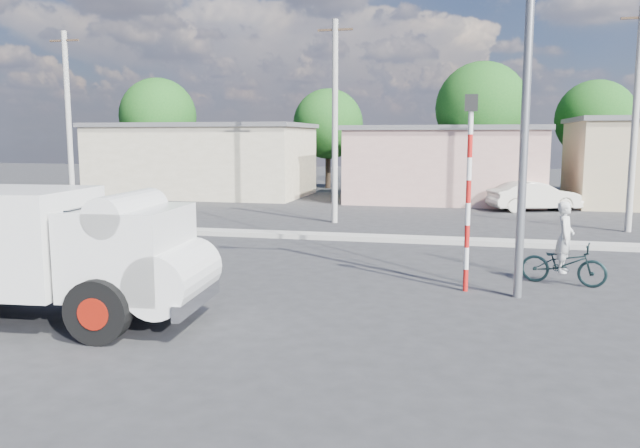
% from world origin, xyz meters
% --- Properties ---
extents(ground_plane, '(120.00, 120.00, 0.00)m').
position_xyz_m(ground_plane, '(0.00, 0.00, 0.00)').
color(ground_plane, '#272629').
rests_on(ground_plane, ground).
extents(median, '(40.00, 0.80, 0.16)m').
position_xyz_m(median, '(0.00, 8.00, 0.08)').
color(median, '#99968E').
rests_on(median, ground).
extents(truck, '(6.19, 2.80, 2.49)m').
position_xyz_m(truck, '(-4.43, -2.67, 1.38)').
color(truck, black).
rests_on(truck, ground).
extents(bicycle, '(2.02, 1.14, 1.01)m').
position_xyz_m(bicycle, '(5.43, 2.67, 0.50)').
color(bicycle, black).
rests_on(bicycle, ground).
extents(cyclist, '(0.54, 0.69, 1.66)m').
position_xyz_m(cyclist, '(5.43, 2.67, 0.83)').
color(cyclist, silver).
rests_on(cyclist, ground).
extents(car_cream, '(4.45, 2.87, 1.39)m').
position_xyz_m(car_cream, '(6.32, 18.16, 0.69)').
color(car_cream, beige).
rests_on(car_cream, ground).
extents(traffic_pole, '(0.28, 0.18, 4.36)m').
position_xyz_m(traffic_pole, '(3.20, 1.50, 2.59)').
color(traffic_pole, red).
rests_on(traffic_pole, ground).
extents(streetlight, '(2.34, 0.22, 9.00)m').
position_xyz_m(streetlight, '(4.14, 1.20, 4.96)').
color(streetlight, slate).
rests_on(streetlight, ground).
extents(building_row, '(37.80, 7.30, 4.44)m').
position_xyz_m(building_row, '(1.10, 22.00, 2.13)').
color(building_row, '#BDB08F').
rests_on(building_row, ground).
extents(tree_row, '(34.13, 7.32, 8.10)m').
position_xyz_m(tree_row, '(-2.27, 28.62, 4.83)').
color(tree_row, '#38281E').
rests_on(tree_row, ground).
extents(utility_poles, '(35.40, 0.24, 8.00)m').
position_xyz_m(utility_poles, '(3.25, 12.00, 4.07)').
color(utility_poles, '#99968E').
rests_on(utility_poles, ground).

